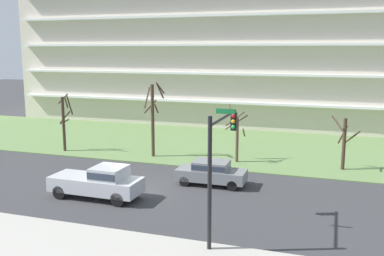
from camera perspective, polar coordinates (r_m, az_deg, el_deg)
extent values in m
plane|color=#38383A|center=(27.49, -7.42, -8.01)|extent=(160.00, 160.00, 0.00)
cube|color=#ADA89E|center=(21.05, -17.19, -14.04)|extent=(80.00, 4.00, 0.15)
cube|color=#66844C|center=(40.10, 1.28, -2.04)|extent=(80.00, 16.00, 0.08)
cube|color=beige|center=(52.42, 5.80, 10.67)|extent=(51.70, 11.36, 18.02)
cube|color=white|center=(46.79, 4.02, 3.38)|extent=(49.63, 0.90, 0.24)
cube|color=white|center=(46.53, 4.07, 7.06)|extent=(49.63, 0.90, 0.24)
cube|color=white|center=(46.46, 4.12, 10.76)|extent=(49.63, 0.90, 0.24)
cube|color=white|center=(46.58, 4.17, 14.46)|extent=(49.63, 0.90, 0.24)
cylinder|color=#423023|center=(38.28, -16.37, 0.44)|extent=(0.25, 0.25, 4.66)
cylinder|color=#423023|center=(38.63, -16.22, 1.34)|extent=(0.99, 0.42, 1.12)
cylinder|color=#423023|center=(37.85, -15.64, 2.90)|extent=(0.45, 1.27, 1.77)
cylinder|color=#423023|center=(37.93, -16.04, 3.16)|extent=(0.33, 0.73, 0.92)
cylinder|color=#423023|center=(38.38, -16.44, 3.68)|extent=(0.83, 0.47, 0.88)
cylinder|color=#423023|center=(38.59, -16.24, 0.81)|extent=(0.77, 0.35, 0.49)
cylinder|color=#4C3828|center=(34.88, -5.14, 0.89)|extent=(0.27, 0.27, 5.85)
cylinder|color=#4C3828|center=(34.25, -4.16, 5.21)|extent=(0.17, 1.45, 1.01)
cylinder|color=#4C3828|center=(35.19, -5.45, 2.80)|extent=(0.89, 0.84, 1.09)
cylinder|color=#4C3828|center=(34.60, -4.66, 2.55)|extent=(0.14, 0.75, 0.84)
cylinder|color=#4C3828|center=(34.32, -4.16, 4.80)|extent=(0.16, 1.43, 1.31)
cylinder|color=#4C3828|center=(34.83, -5.86, 3.95)|extent=(0.17, 1.02, 1.60)
cylinder|color=brown|center=(33.37, 5.88, -1.60)|extent=(0.23, 0.23, 3.50)
cylinder|color=brown|center=(33.98, 5.81, 0.74)|extent=(1.73, 0.62, 1.22)
cylinder|color=brown|center=(33.17, 6.77, -0.58)|extent=(0.18, 1.08, 0.81)
cylinder|color=brown|center=(33.79, 5.63, 1.21)|extent=(1.41, 0.77, 1.12)
cylinder|color=brown|center=(32.92, 5.05, 1.70)|extent=(0.57, 1.07, 1.62)
cylinder|color=#423023|center=(32.89, 19.17, -2.05)|extent=(0.26, 0.26, 3.79)
cylinder|color=#423023|center=(33.30, 20.06, -1.18)|extent=(1.12, 1.13, 1.21)
cylinder|color=#423023|center=(32.19, 18.48, 0.46)|extent=(0.98, 1.08, 1.10)
cylinder|color=#423023|center=(33.04, 19.02, -0.81)|extent=(0.70, 0.39, 1.33)
cube|color=slate|center=(28.11, 2.52, -6.09)|extent=(4.43, 1.86, 0.70)
cube|color=slate|center=(27.94, 2.53, -4.86)|extent=(2.22, 1.69, 0.55)
cube|color=#2D3847|center=(27.94, 2.53, -4.86)|extent=(2.18, 1.72, 0.30)
cylinder|color=black|center=(27.91, -0.98, -6.95)|extent=(0.64, 0.23, 0.64)
cylinder|color=black|center=(29.35, 0.00, -6.09)|extent=(0.64, 0.23, 0.64)
cylinder|color=black|center=(27.13, 5.25, -7.51)|extent=(0.64, 0.23, 0.64)
cylinder|color=black|center=(28.61, 5.93, -6.58)|extent=(0.64, 0.23, 0.64)
cube|color=#B7BABF|center=(26.27, -12.40, -7.15)|extent=(5.42, 2.06, 0.85)
cube|color=#B7BABF|center=(25.61, -10.74, -5.74)|extent=(1.82, 1.86, 0.70)
cube|color=#2D3847|center=(25.61, -10.74, -5.74)|extent=(1.79, 1.90, 0.38)
cylinder|color=black|center=(26.25, -7.79, -7.99)|extent=(0.80, 0.23, 0.80)
cylinder|color=black|center=(24.76, -9.66, -9.17)|extent=(0.80, 0.23, 0.80)
cylinder|color=black|center=(28.10, -14.74, -7.01)|extent=(0.80, 0.23, 0.80)
cylinder|color=black|center=(26.71, -16.87, -8.02)|extent=(0.80, 0.23, 0.80)
cylinder|color=black|center=(18.42, 2.30, -7.54)|extent=(0.18, 0.18, 5.90)
cylinder|color=black|center=(20.02, 4.20, 1.38)|extent=(0.12, 4.65, 0.12)
cube|color=black|center=(22.04, 5.48, 0.86)|extent=(0.28, 0.28, 0.90)
sphere|color=red|center=(21.85, 5.40, 1.58)|extent=(0.20, 0.20, 0.20)
sphere|color=#F2A519|center=(21.89, 5.39, 0.85)|extent=(0.20, 0.20, 0.20)
sphere|color=green|center=(21.94, 5.38, 0.13)|extent=(0.20, 0.20, 0.20)
cube|color=#197238|center=(20.21, 4.37, 2.18)|extent=(0.90, 0.04, 0.24)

